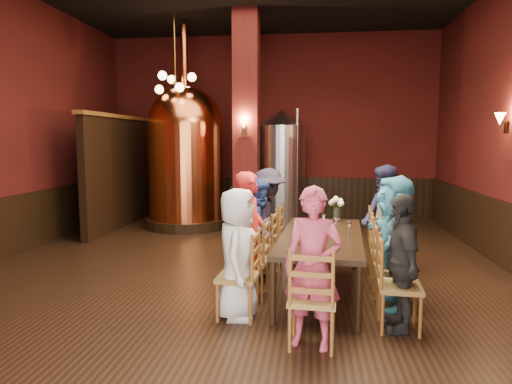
# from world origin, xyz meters

# --- Properties ---
(room) EXTENTS (10.00, 10.02, 4.50)m
(room) POSITION_xyz_m (0.00, 0.00, 2.25)
(room) COLOR black
(room) RESTS_ON ground
(wainscot_back) EXTENTS (7.90, 0.08, 1.00)m
(wainscot_back) POSITION_xyz_m (0.00, 4.96, 0.50)
(wainscot_back) COLOR black
(wainscot_back) RESTS_ON ground
(column) EXTENTS (0.58, 0.58, 4.50)m
(column) POSITION_xyz_m (-0.30, 2.80, 2.25)
(column) COLOR #4B1110
(column) RESTS_ON ground
(partition) EXTENTS (0.22, 3.50, 2.40)m
(partition) POSITION_xyz_m (-3.20, 3.20, 1.20)
(partition) COLOR black
(partition) RESTS_ON ground
(pendant_cluster) EXTENTS (0.90, 0.90, 1.70)m
(pendant_cluster) POSITION_xyz_m (-1.80, 2.90, 3.10)
(pendant_cluster) COLOR #A57226
(pendant_cluster) RESTS_ON room
(sconce_wall) EXTENTS (0.20, 0.20, 0.36)m
(sconce_wall) POSITION_xyz_m (3.90, 0.80, 2.20)
(sconce_wall) COLOR black
(sconce_wall) RESTS_ON room
(sconce_column) EXTENTS (0.20, 0.20, 0.36)m
(sconce_column) POSITION_xyz_m (-0.30, 2.50, 2.20)
(sconce_column) COLOR black
(sconce_column) RESTS_ON column
(dining_table) EXTENTS (1.16, 2.46, 0.75)m
(dining_table) POSITION_xyz_m (1.16, -0.74, 0.69)
(dining_table) COLOR black
(dining_table) RESTS_ON ground
(chair_0) EXTENTS (0.49, 0.49, 0.92)m
(chair_0) POSITION_xyz_m (0.25, -1.68, 0.46)
(chair_0) COLOR brown
(chair_0) RESTS_ON ground
(person_0) EXTENTS (0.46, 0.70, 1.43)m
(person_0) POSITION_xyz_m (0.25, -1.68, 0.71)
(person_0) COLOR silver
(person_0) RESTS_ON ground
(chair_1) EXTENTS (0.49, 0.49, 0.92)m
(chair_1) POSITION_xyz_m (0.29, -1.02, 0.46)
(chair_1) COLOR brown
(chair_1) RESTS_ON ground
(person_1) EXTENTS (0.43, 0.60, 1.56)m
(person_1) POSITION_xyz_m (0.29, -1.02, 0.78)
(person_1) COLOR #B21F1E
(person_1) RESTS_ON ground
(chair_2) EXTENTS (0.49, 0.49, 0.92)m
(chair_2) POSITION_xyz_m (0.34, -0.36, 0.46)
(chair_2) COLOR brown
(chair_2) RESTS_ON ground
(person_2) EXTENTS (0.55, 0.76, 1.42)m
(person_2) POSITION_xyz_m (0.34, -0.36, 0.71)
(person_2) COLOR navy
(person_2) RESTS_ON ground
(chair_3) EXTENTS (0.49, 0.49, 0.92)m
(chair_3) POSITION_xyz_m (0.38, 0.31, 0.46)
(chair_3) COLOR brown
(chair_3) RESTS_ON ground
(person_3) EXTENTS (0.84, 1.11, 1.52)m
(person_3) POSITION_xyz_m (0.38, 0.31, 0.76)
(person_3) COLOR black
(person_3) RESTS_ON ground
(chair_4) EXTENTS (0.49, 0.49, 0.92)m
(chair_4) POSITION_xyz_m (1.94, -1.80, 0.46)
(chair_4) COLOR brown
(chair_4) RESTS_ON ground
(person_4) EXTENTS (0.42, 0.85, 1.41)m
(person_4) POSITION_xyz_m (1.94, -1.80, 0.70)
(person_4) COLOR black
(person_4) RESTS_ON ground
(chair_5) EXTENTS (0.49, 0.49, 0.92)m
(chair_5) POSITION_xyz_m (1.99, -1.13, 0.46)
(chair_5) COLOR brown
(chair_5) RESTS_ON ground
(person_5) EXTENTS (0.46, 1.43, 1.54)m
(person_5) POSITION_xyz_m (1.99, -1.13, 0.77)
(person_5) COLOR teal
(person_5) RESTS_ON ground
(chair_6) EXTENTS (0.49, 0.49, 0.92)m
(chair_6) POSITION_xyz_m (2.03, -0.47, 0.46)
(chair_6) COLOR brown
(chair_6) RESTS_ON ground
(person_6) EXTENTS (0.48, 0.67, 1.27)m
(person_6) POSITION_xyz_m (2.03, -0.47, 0.63)
(person_6) COLOR beige
(person_6) RESTS_ON ground
(chair_7) EXTENTS (0.49, 0.49, 0.92)m
(chair_7) POSITION_xyz_m (2.08, 0.19, 0.46)
(chair_7) COLOR brown
(chair_7) RESTS_ON ground
(person_7) EXTENTS (0.58, 0.85, 1.59)m
(person_7) POSITION_xyz_m (2.08, 0.19, 0.79)
(person_7) COLOR #1C1D39
(person_7) RESTS_ON ground
(chair_8) EXTENTS (0.49, 0.49, 0.92)m
(chair_8) POSITION_xyz_m (1.06, -2.29, 0.46)
(chair_8) COLOR brown
(chair_8) RESTS_ON ground
(person_8) EXTENTS (0.63, 0.50, 1.52)m
(person_8) POSITION_xyz_m (1.06, -2.29, 0.76)
(person_8) COLOR #AC3952
(person_8) RESTS_ON ground
(copper_kettle) EXTENTS (2.07, 2.07, 4.39)m
(copper_kettle) POSITION_xyz_m (-1.74, 3.40, 1.60)
(copper_kettle) COLOR black
(copper_kettle) RESTS_ON ground
(steel_vessel) EXTENTS (1.38, 1.38, 2.62)m
(steel_vessel) POSITION_xyz_m (0.34, 4.10, 1.31)
(steel_vessel) COLOR #B2B2B7
(steel_vessel) RESTS_ON ground
(rose_vase) EXTENTS (0.22, 0.22, 0.37)m
(rose_vase) POSITION_xyz_m (1.40, 0.24, 0.99)
(rose_vase) COLOR white
(rose_vase) RESTS_ON dining_table
(wine_glass_0) EXTENTS (0.07, 0.07, 0.17)m
(wine_glass_0) POSITION_xyz_m (0.92, -1.25, 0.83)
(wine_glass_0) COLOR white
(wine_glass_0) RESTS_ON dining_table
(wine_glass_1) EXTENTS (0.07, 0.07, 0.17)m
(wine_glass_1) POSITION_xyz_m (1.35, -0.51, 0.83)
(wine_glass_1) COLOR white
(wine_glass_1) RESTS_ON dining_table
(wine_glass_2) EXTENTS (0.07, 0.07, 0.17)m
(wine_glass_2) POSITION_xyz_m (1.20, -0.20, 0.83)
(wine_glass_2) COLOR white
(wine_glass_2) RESTS_ON dining_table
(wine_glass_3) EXTENTS (0.07, 0.07, 0.17)m
(wine_glass_3) POSITION_xyz_m (0.89, -1.33, 0.83)
(wine_glass_3) COLOR white
(wine_glass_3) RESTS_ON dining_table
(wine_glass_4) EXTENTS (0.07, 0.07, 0.17)m
(wine_glass_4) POSITION_xyz_m (1.09, -0.20, 0.83)
(wine_glass_4) COLOR white
(wine_glass_4) RESTS_ON dining_table
(wine_glass_5) EXTENTS (0.07, 0.07, 0.17)m
(wine_glass_5) POSITION_xyz_m (1.50, -0.71, 0.83)
(wine_glass_5) COLOR white
(wine_glass_5) RESTS_ON dining_table
(wine_glass_6) EXTENTS (0.07, 0.07, 0.17)m
(wine_glass_6) POSITION_xyz_m (1.11, -0.87, 0.83)
(wine_glass_6) COLOR white
(wine_glass_6) RESTS_ON dining_table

